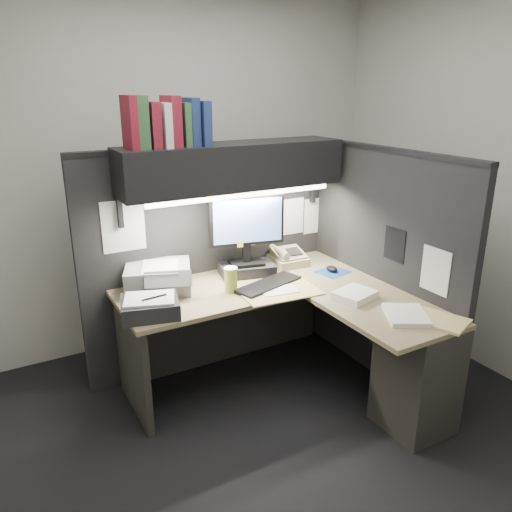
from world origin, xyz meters
name	(u,v)px	position (x,y,z in m)	size (l,w,h in m)	color
floor	(273,424)	(0.00, 0.00, 0.00)	(3.50, 3.50, 0.00)	black
wall_back	(176,174)	(0.00, 1.50, 1.35)	(3.50, 0.04, 2.70)	beige
wall_right	(488,184)	(1.75, 0.00, 1.35)	(0.04, 3.00, 2.70)	beige
partition_back	(212,260)	(0.03, 0.93, 0.80)	(1.90, 0.06, 1.60)	black
partition_right	(381,269)	(0.98, 0.18, 0.80)	(0.06, 1.50, 1.60)	black
desk	(331,345)	(0.43, 0.00, 0.44)	(1.70, 1.53, 0.73)	#837253
overhead_shelf	(233,166)	(0.12, 0.75, 1.50)	(1.55, 0.34, 0.30)	black
task_light_tube	(243,195)	(0.12, 0.61, 1.33)	(0.04, 0.04, 1.32)	white
monitor	(247,244)	(0.20, 0.71, 0.96)	(0.52, 0.31, 0.57)	black
keyboard	(269,285)	(0.22, 0.44, 0.74)	(0.50, 0.17, 0.02)	black
mousepad	(333,272)	(0.76, 0.44, 0.73)	(0.21, 0.19, 0.00)	navy
mouse	(332,269)	(0.76, 0.45, 0.75)	(0.06, 0.10, 0.04)	black
telephone	(288,258)	(0.57, 0.74, 0.78)	(0.24, 0.25, 0.10)	#BFB793
coffee_cup	(231,280)	(-0.04, 0.48, 0.81)	(0.08, 0.08, 0.16)	#CCCC51
printer	(158,277)	(-0.44, 0.76, 0.81)	(0.42, 0.35, 0.17)	#95989A
notebook_stack	(150,307)	(-0.61, 0.40, 0.78)	(0.33, 0.27, 0.10)	black
open_folder	(279,291)	(0.23, 0.32, 0.73)	(0.51, 0.33, 0.01)	tan
paper_stack_a	(355,295)	(0.59, 0.00, 0.75)	(0.24, 0.20, 0.05)	white
paper_stack_b	(406,315)	(0.67, -0.36, 0.74)	(0.23, 0.28, 0.03)	white
manila_stack	(440,320)	(0.80, -0.50, 0.74)	(0.23, 0.29, 0.02)	tan
binder_row	(165,123)	(-0.33, 0.75, 1.79)	(0.51, 0.25, 0.31)	maroon
pinned_papers	(285,231)	(0.42, 0.56, 1.05)	(1.76, 1.31, 0.51)	white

